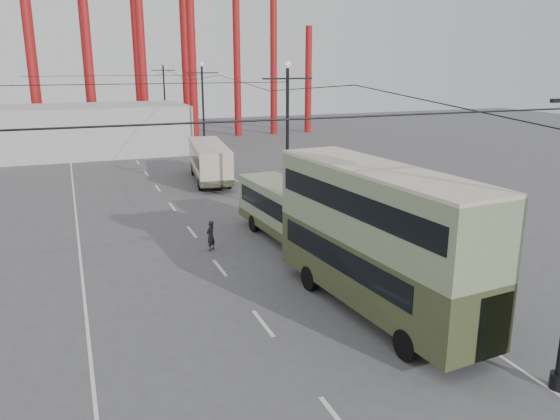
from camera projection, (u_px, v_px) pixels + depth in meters
name	position (u px, v px, depth m)	size (l,w,h in m)	color
ground	(338.00, 374.00, 16.65)	(160.00, 160.00, 0.00)	#4C4C4F
road_markings	(181.00, 215.00, 34.08)	(12.52, 120.00, 0.01)	silver
lamp_post_mid	(287.00, 139.00, 33.60)	(3.20, 0.44, 9.32)	black
lamp_post_far	(203.00, 111.00, 53.39)	(3.20, 0.44, 9.32)	black
lamp_post_distant	(165.00, 98.00, 73.19)	(3.20, 0.44, 9.32)	black
fairground_shed	(78.00, 130.00, 56.20)	(22.00, 10.00, 5.00)	#ACABA6
double_decker_bus	(378.00, 233.00, 20.05)	(3.55, 10.60, 5.59)	#373D21
single_decker_green	(295.00, 215.00, 28.09)	(3.02, 10.47, 2.92)	gray
single_decker_cream	(209.00, 160.00, 43.53)	(3.70, 9.92, 3.01)	beige
pedestrian	(211.00, 236.00, 27.51)	(0.56, 0.37, 1.55)	black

